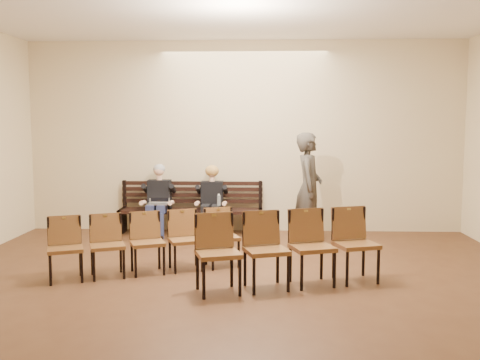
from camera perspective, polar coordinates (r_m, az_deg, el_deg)
The scene contains 11 objects.
ground at distance 5.27m, azimuth -1.39°, elevation -16.14°, with size 10.00×10.00×0.00m, color #52321C.
room_walls at distance 5.70m, azimuth -0.93°, elevation 11.53°, with size 8.02×10.01×3.51m.
bench at distance 9.77m, azimuth -5.26°, elevation -4.42°, with size 2.60×0.90×0.45m, color black.
seated_man at distance 9.68m, azimuth -8.69°, elevation -2.28°, with size 0.50×0.70×1.21m, color black, non-canonical shape.
seated_woman at distance 9.55m, azimuth -3.05°, elevation -2.58°, with size 0.48×0.67×1.13m, color black, non-canonical shape.
laptop at distance 9.53m, azimuth -8.72°, elevation -2.56°, with size 0.36×0.28×0.26m, color silver.
water_bottle at distance 9.34m, azimuth -2.27°, elevation -2.83°, with size 0.06×0.06×0.21m, color silver.
bag at distance 9.24m, azimuth -5.43°, elevation -5.48°, with size 0.42×0.29×0.31m, color black.
passerby at distance 9.01m, azimuth 7.36°, elevation 0.06°, with size 0.78×0.51×2.13m, color #3C3731.
chair_row_front at distance 7.26m, azimuth -9.84°, elevation -6.65°, with size 2.51×0.45×0.82m, color brown.
chair_row_back at distance 6.59m, azimuth 5.31°, elevation -7.36°, with size 2.28×0.51×0.94m, color brown.
Camera 1 is at (0.33, -4.87, 1.99)m, focal length 40.00 mm.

